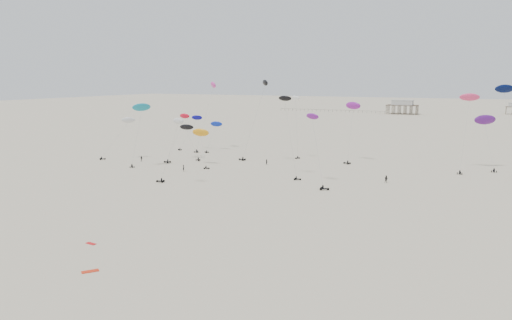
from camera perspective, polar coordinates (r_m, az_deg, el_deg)
The scene contains 26 objects.
ground_plane at distance 217.81m, azimuth 12.69°, elevation 2.53°, with size 900.00×900.00×0.00m, color beige.
pavilion_main at distance 366.26m, azimuth 16.38°, elevation 5.73°, with size 21.00×13.00×9.80m.
pier_fence at distance 378.05m, azimuth 8.52°, elevation 5.58°, with size 80.20×0.20×1.50m.
rig_2 at distance 121.54m, azimuth -9.63°, elevation 1.82°, with size 7.29×4.12×15.80m.
rig_3 at distance 158.91m, azimuth 4.59°, elevation 5.65°, with size 5.15×6.42×19.73m.
rig_4 at distance 157.53m, azimuth -7.65°, elevation 2.96°, with size 9.84×6.08×11.55m.
rig_5 at distance 162.61m, azimuth -15.00°, elevation 3.50°, with size 8.00×10.20×13.87m.
rig_6 at distance 131.17m, azimuth 26.88°, elevation 5.10°, with size 8.28×13.66×24.52m.
rig_7 at distance 119.37m, azimuth 6.92°, elevation 2.17°, with size 9.69×12.18×18.37m.
rig_8 at distance 179.93m, azimuth -5.19°, elevation 7.44°, with size 5.31×18.04×25.39m.
rig_9 at distance 156.95m, azimuth -8.90°, elevation 3.10°, with size 4.67×14.00×17.10m.
rig_10 at distance 178.95m, azimuth -7.13°, elevation 4.19°, with size 6.35×8.52×12.76m.
rig_11 at distance 128.95m, azimuth 3.73°, elevation 4.44°, with size 9.27×9.10×21.31m.
rig_12 at distance 152.33m, azimuth 0.20°, elevation 6.02°, with size 8.96×7.04×24.69m.
rig_13 at distance 176.41m, azimuth -4.72°, elevation 3.69°, with size 4.66×11.31×12.15m.
rig_14 at distance 147.06m, azimuth -6.30°, elevation 2.82°, with size 9.85×8.96×12.29m.
rig_15 at distance 154.69m, azimuth 24.79°, elevation 3.68°, with size 7.29×11.90×15.72m.
rig_16 at distance 151.19m, azimuth 23.08°, elevation 5.49°, with size 5.61×15.44×22.46m.
rig_17 at distance 155.37m, azimuth 10.93°, elevation 5.14°, with size 5.79×12.18×18.64m.
rig_18 at distance 147.05m, azimuth -13.10°, elevation 5.06°, with size 4.80×8.89×18.18m.
spectator_0 at distance 137.08m, azimuth -8.27°, elevation -1.28°, with size 0.77×0.53×2.13m, color black.
spectator_1 at distance 125.08m, azimuth 14.65°, elevation -2.52°, with size 1.02×0.59×2.08m, color black.
spectator_2 at distance 155.78m, azimuth -12.96°, elevation -0.14°, with size 1.14×0.61×1.93m, color black.
spectator_3 at distance 145.94m, azimuth 1.22°, elevation -0.54°, with size 0.69×0.47×1.90m, color black.
grounded_kite_a at distance 70.48m, azimuth -18.42°, elevation -12.00°, with size 2.20×0.90×0.08m, color red.
grounded_kite_b at distance 81.47m, azimuth -18.34°, elevation -9.07°, with size 1.80×0.70×0.07m, color red.
Camera 1 is at (46.81, -11.23, 25.12)m, focal length 35.00 mm.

